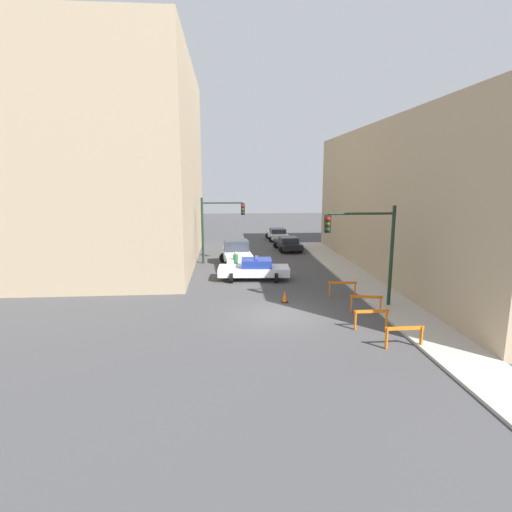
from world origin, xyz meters
TOP-DOWN VIEW (x-y plane):
  - ground_plane at (0.00, 0.00)m, footprint 120.00×120.00m
  - sidewalk_right at (6.20, 0.00)m, footprint 2.40×44.00m
  - building_corner_left at (-12.00, 14.00)m, footprint 14.00×20.00m
  - building_right at (13.40, 8.00)m, footprint 12.00×28.00m
  - traffic_light_near at (4.73, 0.78)m, footprint 3.64×0.35m
  - traffic_light_far at (-3.30, 12.71)m, footprint 3.44×0.35m
  - police_car at (-0.70, 7.16)m, footprint 4.81×2.56m
  - white_truck at (-1.71, 11.43)m, footprint 2.88×5.52m
  - parked_car_near at (3.26, 17.96)m, footprint 2.51×4.43m
  - parked_car_mid at (3.11, 24.45)m, footprint 2.40×4.37m
  - pedestrian_crossing at (-1.92, 8.57)m, footprint 0.50×0.50m
  - barrier_front at (4.40, -4.33)m, footprint 1.60×0.20m
  - barrier_mid at (3.83, -2.24)m, footprint 1.60×0.17m
  - barrier_back at (4.38, -0.03)m, footprint 1.58×0.44m
  - barrier_corner at (4.00, 2.76)m, footprint 1.60×0.32m
  - traffic_cone at (0.58, 2.03)m, footprint 0.36×0.36m

SIDE VIEW (x-z plane):
  - ground_plane at x=0.00m, z-range 0.00..0.00m
  - sidewalk_right at x=6.20m, z-range 0.00..0.12m
  - traffic_cone at x=0.58m, z-range -0.01..0.65m
  - barrier_front at x=4.40m, z-range 0.17..1.07m
  - barrier_mid at x=3.83m, z-range 0.17..1.07m
  - barrier_back at x=4.38m, z-range 0.17..1.07m
  - barrier_corner at x=4.00m, z-range 0.17..1.07m
  - parked_car_near at x=3.26m, z-range 0.02..1.33m
  - parked_car_mid at x=3.11m, z-range 0.02..1.33m
  - police_car at x=-0.70m, z-range -0.04..1.48m
  - pedestrian_crossing at x=-1.92m, z-range 0.03..1.69m
  - white_truck at x=-1.71m, z-range -0.04..1.86m
  - traffic_light_far at x=-3.30m, z-range 0.80..6.00m
  - traffic_light_near at x=4.73m, z-range 0.93..6.13m
  - building_right at x=13.40m, z-range 0.00..10.34m
  - building_corner_left at x=-12.00m, z-range 0.00..15.44m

